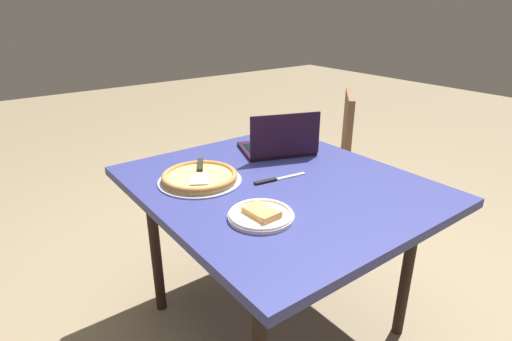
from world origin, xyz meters
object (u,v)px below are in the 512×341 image
table_knife (275,179)px  dining_table (278,195)px  pizza_plate (261,215)px  laptop (279,145)px  chair_near (326,152)px  pizza_tray (200,177)px

table_knife → dining_table: bearing=-173.9°
pizza_plate → laptop: bearing=-44.9°
dining_table → chair_near: 0.96m
dining_table → pizza_plate: 0.32m
pizza_plate → pizza_tray: size_ratio=0.66×
laptop → pizza_plate: size_ratio=1.78×
dining_table → chair_near: size_ratio=1.31×
chair_near → dining_table: bearing=121.5°
pizza_plate → chair_near: (0.69, -1.05, -0.21)m
dining_table → laptop: size_ratio=2.90×
pizza_tray → laptop: bearing=-81.6°
laptop → table_knife: (-0.24, 0.22, -0.04)m
pizza_plate → table_knife: size_ratio=0.94×
pizza_plate → table_knife: bearing=-47.8°
pizza_tray → chair_near: bearing=-74.1°
pizza_tray → table_knife: bearing=-125.1°
pizza_plate → table_knife: (0.22, -0.24, -0.01)m
laptop → chair_near: size_ratio=0.45×
laptop → chair_near: 0.68m
pizza_plate → chair_near: 1.27m
pizza_plate → pizza_tray: (0.39, 0.01, 0.01)m
pizza_plate → pizza_tray: 0.39m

